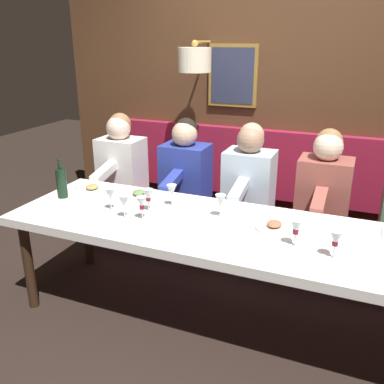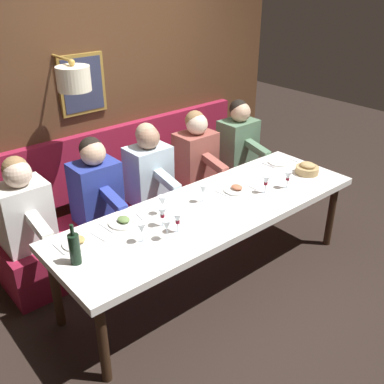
% 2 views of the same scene
% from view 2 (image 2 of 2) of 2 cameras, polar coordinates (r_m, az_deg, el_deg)
% --- Properties ---
extents(ground_plane, '(12.00, 12.00, 0.00)m').
position_cam_2_polar(ground_plane, '(4.12, 2.37, -10.96)').
color(ground_plane, black).
extents(dining_table, '(0.90, 2.76, 0.74)m').
position_cam_2_polar(dining_table, '(3.74, 2.57, -2.74)').
color(dining_table, white).
rests_on(dining_table, ground_plane).
extents(banquette_bench, '(0.52, 2.96, 0.45)m').
position_cam_2_polar(banquette_bench, '(4.57, -5.15, -3.42)').
color(banquette_bench, maroon).
rests_on(banquette_bench, ground_plane).
extents(back_wall_panel, '(0.59, 4.16, 2.90)m').
position_cam_2_polar(back_wall_panel, '(4.57, -10.14, 11.82)').
color(back_wall_panel, '#51331E').
rests_on(back_wall_panel, ground_plane).
extents(diner_nearest, '(0.60, 0.40, 0.79)m').
position_cam_2_polar(diner_nearest, '(5.03, 5.96, 6.95)').
color(diner_nearest, '#567A5B').
rests_on(diner_nearest, banquette_bench).
extents(diner_near, '(0.60, 0.40, 0.79)m').
position_cam_2_polar(diner_near, '(4.62, 0.51, 5.25)').
color(diner_near, '#934C42').
rests_on(diner_near, banquette_bench).
extents(diner_middle, '(0.60, 0.40, 0.79)m').
position_cam_2_polar(diner_middle, '(4.28, -5.55, 3.28)').
color(diner_middle, silver).
rests_on(diner_middle, banquette_bench).
extents(diner_far, '(0.60, 0.40, 0.79)m').
position_cam_2_polar(diner_far, '(4.02, -12.22, 1.08)').
color(diner_far, '#283893').
rests_on(diner_far, banquette_bench).
extents(diner_farthest, '(0.60, 0.40, 0.79)m').
position_cam_2_polar(diner_farthest, '(3.80, -20.76, -1.77)').
color(diner_farthest, white).
rests_on(diner_farthest, banquette_bench).
extents(place_setting_0, '(0.24, 0.32, 0.05)m').
position_cam_2_polar(place_setting_0, '(3.52, -8.73, -3.74)').
color(place_setting_0, silver).
rests_on(place_setting_0, dining_table).
extents(place_setting_1, '(0.24, 0.32, 0.05)m').
position_cam_2_polar(place_setting_1, '(3.34, -14.29, -6.16)').
color(place_setting_1, white).
rests_on(place_setting_1, dining_table).
extents(place_setting_2, '(0.24, 0.32, 0.05)m').
position_cam_2_polar(place_setting_2, '(3.98, 5.74, 0.38)').
color(place_setting_2, silver).
rests_on(place_setting_2, dining_table).
extents(place_setting_3, '(0.24, 0.31, 0.01)m').
position_cam_2_polar(place_setting_3, '(4.62, 11.16, 3.79)').
color(place_setting_3, white).
rests_on(place_setting_3, dining_table).
extents(wine_glass_0, '(0.07, 0.07, 0.16)m').
position_cam_2_polar(wine_glass_0, '(3.73, 1.47, 0.31)').
color(wine_glass_0, silver).
rests_on(wine_glass_0, dining_table).
extents(wine_glass_1, '(0.07, 0.07, 0.16)m').
position_cam_2_polar(wine_glass_1, '(3.21, -6.46, -4.67)').
color(wine_glass_1, silver).
rests_on(wine_glass_1, dining_table).
extents(wine_glass_2, '(0.07, 0.07, 0.16)m').
position_cam_2_polar(wine_glass_2, '(3.93, 9.43, 1.40)').
color(wine_glass_2, silver).
rests_on(wine_glass_2, dining_table).
extents(wine_glass_3, '(0.07, 0.07, 0.16)m').
position_cam_2_polar(wine_glass_3, '(3.23, -3.25, -4.33)').
color(wine_glass_3, silver).
rests_on(wine_glass_3, dining_table).
extents(wine_glass_4, '(0.07, 0.07, 0.16)m').
position_cam_2_polar(wine_glass_4, '(4.06, 12.16, 1.97)').
color(wine_glass_4, silver).
rests_on(wine_glass_4, dining_table).
extents(wine_glass_5, '(0.07, 0.07, 0.16)m').
position_cam_2_polar(wine_glass_5, '(3.31, -1.87, -3.47)').
color(wine_glass_5, silver).
rests_on(wine_glass_5, dining_table).
extents(wine_glass_6, '(0.07, 0.07, 0.16)m').
position_cam_2_polar(wine_glass_6, '(3.55, -3.80, -1.20)').
color(wine_glass_6, silver).
rests_on(wine_glass_6, dining_table).
extents(wine_glass_7, '(0.07, 0.07, 0.16)m').
position_cam_2_polar(wine_glass_7, '(3.39, -3.82, -2.68)').
color(wine_glass_7, silver).
rests_on(wine_glass_7, dining_table).
extents(wine_bottle, '(0.08, 0.08, 0.30)m').
position_cam_2_polar(wine_bottle, '(3.09, -14.78, -6.99)').
color(wine_bottle, black).
rests_on(wine_bottle, dining_table).
extents(bread_bowl, '(0.22, 0.22, 0.12)m').
position_cam_2_polar(bread_bowl, '(4.42, 14.52, 2.89)').
color(bread_bowl, tan).
rests_on(bread_bowl, dining_table).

